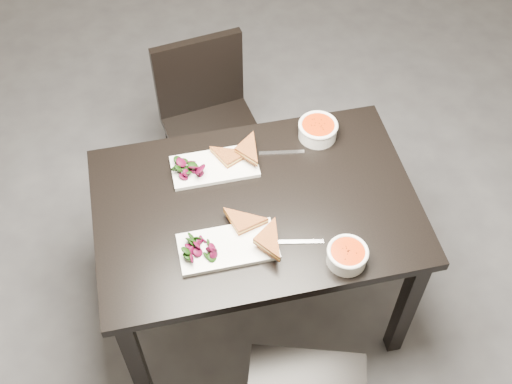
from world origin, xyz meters
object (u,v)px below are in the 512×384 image
Objects in this scene: plate_near at (228,247)px; soup_bowl_near at (347,255)px; chair_far at (209,116)px; table at (256,219)px; soup_bowl_far at (318,129)px; plate_far at (215,167)px.

soup_bowl_near is at bearing -19.61° from plate_near.
plate_near is (-0.07, -0.92, 0.27)m from chair_far.
table is 0.42m from soup_bowl_near.
soup_bowl_far reaches higher than soup_bowl_near.
plate_far is at bearing 120.38° from table.
table is 0.44m from soup_bowl_far.
table is at bearing 129.17° from soup_bowl_near.
plate_near is at bearing -93.00° from plate_far.
soup_bowl_near reaches higher than plate_near.
soup_bowl_far is (0.45, 0.45, 0.03)m from plate_near.
soup_bowl_near is at bearing -96.06° from soup_bowl_far.
soup_bowl_near is at bearing -81.76° from chair_far.
chair_far is 2.46× the size of plate_near.
plate_far is 2.08× the size of soup_bowl_far.
chair_far reaches higher than soup_bowl_far.
chair_far is 5.34× the size of soup_bowl_far.
soup_bowl_far is (0.06, 0.59, 0.00)m from soup_bowl_near.
chair_far reaches higher than soup_bowl_near.
table is 0.24m from plate_near.
table is 1.41× the size of chair_far.
soup_bowl_near is (0.25, -0.31, 0.14)m from table.
plate_near is at bearing -135.19° from soup_bowl_far.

